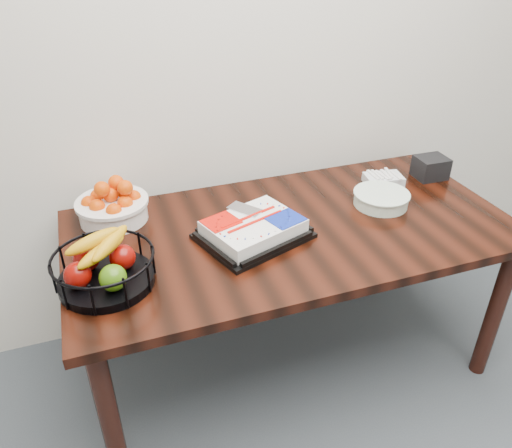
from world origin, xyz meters
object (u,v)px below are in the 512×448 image
object	(u,v)px
tangerine_bowl	(112,203)
plate_stack	(381,199)
fruit_basket	(104,266)
napkin_box	(431,167)
table	(291,243)
cake_tray	(253,229)

from	to	relation	value
tangerine_bowl	plate_stack	bearing A→B (deg)	-13.22
fruit_basket	napkin_box	bearing A→B (deg)	12.00
table	cake_tray	bearing A→B (deg)	-170.68
table	napkin_box	size ratio (longest dim) A/B	12.58
table	cake_tray	xyz separation A→B (m)	(-0.18, -0.03, 0.12)
fruit_basket	plate_stack	xyz separation A→B (m)	(1.18, 0.17, -0.05)
table	tangerine_bowl	bearing A→B (deg)	156.51
plate_stack	napkin_box	distance (m)	0.40
plate_stack	napkin_box	world-z (taller)	napkin_box
tangerine_bowl	plate_stack	world-z (taller)	tangerine_bowl
cake_tray	plate_stack	distance (m)	0.61
fruit_basket	napkin_box	distance (m)	1.58
table	plate_stack	size ratio (longest dim) A/B	7.43
napkin_box	table	bearing A→B (deg)	-166.46
cake_tray	tangerine_bowl	world-z (taller)	tangerine_bowl
cake_tray	tangerine_bowl	distance (m)	0.60
table	tangerine_bowl	distance (m)	0.76
cake_tray	napkin_box	xyz separation A→B (m)	(0.98, 0.22, 0.01)
plate_stack	fruit_basket	bearing A→B (deg)	-171.82
table	fruit_basket	world-z (taller)	fruit_basket
cake_tray	napkin_box	world-z (taller)	napkin_box
table	plate_stack	distance (m)	0.45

